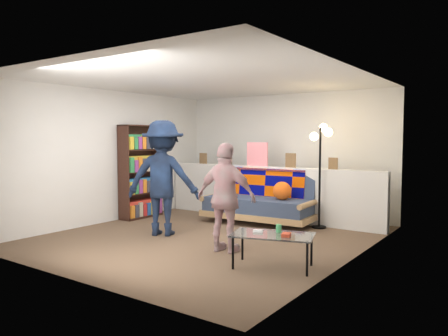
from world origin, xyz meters
name	(u,v)px	position (x,y,z in m)	size (l,w,h in m)	color
ground	(209,237)	(0.00, 0.00, 0.00)	(5.00, 5.00, 0.00)	brown
room_shell	(227,130)	(0.00, 0.47, 1.67)	(4.60, 5.05, 2.45)	silver
half_wall_ledge	(267,193)	(0.00, 1.80, 0.50)	(4.45, 0.15, 1.00)	silver
ledge_decor	(256,157)	(-0.23, 1.78, 1.18)	(2.97, 0.02, 0.45)	brown
futon_sofa	(261,201)	(0.09, 1.45, 0.40)	(2.06, 1.09, 0.86)	#AC8353
bookshelf	(141,175)	(-2.08, 0.57, 0.83)	(0.30, 0.89, 1.78)	black
coffee_table	(273,236)	(1.59, -0.85, 0.37)	(1.07, 0.79, 0.50)	black
floor_lamp	(321,154)	(1.14, 1.64, 1.26)	(0.41, 0.33, 1.78)	black
person_left	(163,178)	(-0.69, -0.30, 0.90)	(1.17, 0.67, 1.81)	black
person_right	(226,198)	(0.73, -0.58, 0.74)	(0.86, 0.36, 1.48)	pink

